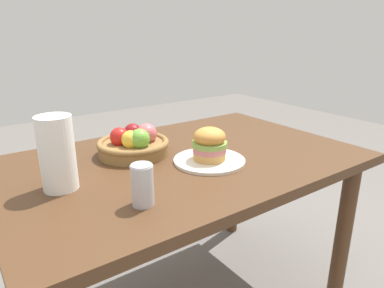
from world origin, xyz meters
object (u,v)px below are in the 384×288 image
at_px(plate, 209,160).
at_px(sandwich, 210,144).
at_px(fruit_basket, 134,144).
at_px(soda_can, 142,185).
at_px(paper_towel_roll, 57,153).

xyz_separation_m(plate, sandwich, (0.00, 0.00, 0.07)).
distance_m(plate, sandwich, 0.07).
xyz_separation_m(plate, fruit_basket, (-0.20, 0.24, 0.04)).
xyz_separation_m(soda_can, fruit_basket, (0.17, 0.40, -0.02)).
height_order(plate, soda_can, soda_can).
relative_size(sandwich, soda_can, 1.06).
height_order(soda_can, fruit_basket, soda_can).
relative_size(plate, soda_can, 2.19).
distance_m(plate, soda_can, 0.40).
bearing_deg(paper_towel_roll, plate, -9.94).
bearing_deg(sandwich, plate, -90.00).
xyz_separation_m(sandwich, paper_towel_roll, (-0.53, 0.09, 0.05)).
xyz_separation_m(plate, soda_can, (-0.37, -0.15, 0.06)).
bearing_deg(fruit_basket, soda_can, -113.06).
relative_size(soda_can, paper_towel_roll, 0.53).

